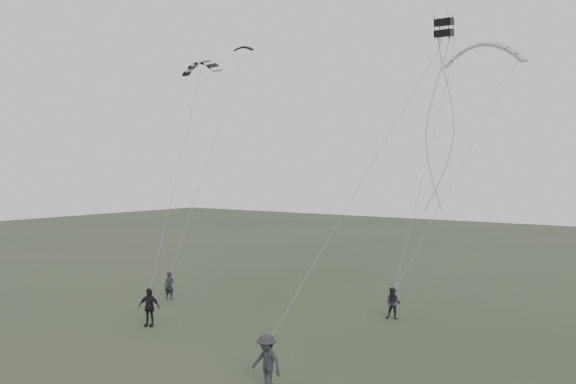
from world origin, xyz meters
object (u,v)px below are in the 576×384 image
Objects in this scene: flyer_center at (149,307)px; kite_pale_large at (484,44)px; flyer_right at (393,303)px; kite_dark_small at (244,47)px; kite_box at (444,28)px; flyer_left at (169,286)px; kite_striped at (201,62)px; flyer_far at (267,362)px.

kite_pale_large is at bearing 26.70° from flyer_center.
flyer_right is 19.83m from kite_dark_small.
kite_box reaches higher than flyer_center.
kite_dark_small reaches higher than flyer_left.
flyer_right is at bearing 11.79° from kite_striped.
kite_box is (17.12, -1.04, 12.64)m from flyer_left.
flyer_center reaches higher than flyer_right.
kite_dark_small is 0.28× the size of kite_pale_large.
kite_pale_large is (2.41, 17.43, 14.02)m from flyer_far.
flyer_left is 0.88× the size of flyer_center.
flyer_center is (3.50, -4.62, 0.11)m from flyer_left.
kite_pale_large reaches higher than flyer_center.
kite_pale_large is (2.74, 6.09, 14.17)m from flyer_right.
kite_dark_small is 0.48× the size of kite_striped.
flyer_left is at bearing -177.55° from flyer_right.
flyer_center is 10.22m from flyer_far.
flyer_far is at bearing -40.83° from flyer_center.
flyer_right is at bearing -5.63° from flyer_left.
flyer_right is at bearing -123.23° from kite_pale_large.
flyer_far is 1.53× the size of kite_dark_small.
flyer_center is at bearing -100.09° from kite_dark_small.
kite_striped is 15.71m from kite_box.
kite_dark_small is (-12.63, 14.09, 15.15)m from flyer_far.
kite_dark_small reaches higher than flyer_right.
flyer_right is at bearing -37.51° from kite_dark_small.
kite_striped is at bearing 166.84° from kite_box.
flyer_right is at bearing 97.44° from flyer_far.
kite_striped is at bearing 178.89° from flyer_right.
flyer_far is 19.75m from kite_striped.
kite_dark_small is 5.59m from kite_striped.
kite_box is (16.52, -7.36, -2.65)m from kite_dark_small.
flyer_right is 0.62× the size of kite_striped.
kite_dark_small is (-12.30, 2.74, 15.31)m from flyer_right.
flyer_center is 18.85m from kite_box.
kite_pale_large is at bearing 87.90° from flyer_far.
kite_box is at bearing -60.69° from flyer_right.
kite_dark_small is at bearing 154.34° from flyer_right.
kite_dark_small reaches higher than kite_pale_large.
kite_box is at bearing -8.20° from flyer_center.
kite_dark_small is at bearing 150.94° from kite_box.
flyer_left is 21.31m from kite_box.
kite_dark_small is (0.60, 6.33, 15.30)m from flyer_left.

